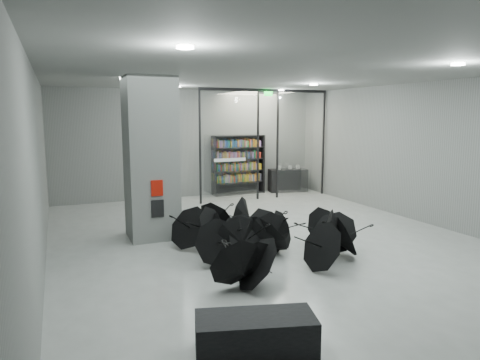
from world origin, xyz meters
name	(u,v)px	position (x,y,z in m)	size (l,w,h in m)	color
room	(278,125)	(0.00, 0.00, 2.84)	(14.00, 14.02, 4.01)	#939693
column	(151,159)	(-2.50, 2.00, 2.00)	(1.20, 1.20, 4.00)	slate
fire_cabinet	(157,188)	(-2.50, 1.38, 1.35)	(0.28, 0.04, 0.38)	#A50A07
info_panel	(158,209)	(-2.50, 1.38, 0.85)	(0.30, 0.03, 0.42)	black
exit_sign	(268,94)	(2.40, 5.30, 3.82)	(0.30, 0.06, 0.15)	#0CE533
glass_partition	(265,140)	(2.39, 5.50, 2.18)	(5.06, 0.08, 4.00)	silver
bench	(256,334)	(-2.41, -4.00, 0.25)	(1.55, 0.67, 0.50)	black
bookshelf	(238,165)	(1.86, 6.75, 1.15)	(2.09, 0.42, 2.29)	black
shop_counter	(288,180)	(3.91, 6.49, 0.45)	(1.51, 0.61, 0.91)	black
umbrella_cluster	(259,243)	(-0.72, -0.53, 0.32)	(4.43, 4.44, 1.34)	black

